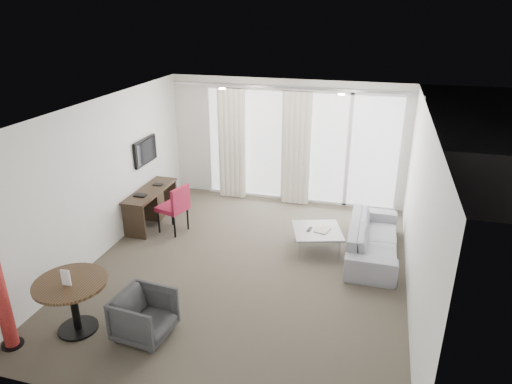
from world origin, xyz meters
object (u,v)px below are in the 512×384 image
(desk, at_px, (152,206))
(rattan_chair_a, at_px, (311,172))
(sofa, at_px, (373,239))
(red_lamp, at_px, (2,301))
(round_table, at_px, (74,306))
(coffee_table, at_px, (317,239))
(desk_chair, at_px, (172,208))
(tub_armchair, at_px, (144,316))
(rattan_chair_b, at_px, (362,160))

(desk, bearing_deg, rattan_chair_a, 44.11)
(sofa, relative_size, rattan_chair_a, 2.51)
(red_lamp, xyz_separation_m, sofa, (4.27, 3.53, -0.37))
(round_table, relative_size, red_lamp, 0.69)
(desk, relative_size, coffee_table, 1.81)
(red_lamp, bearing_deg, round_table, 38.41)
(desk_chair, bearing_deg, sofa, 16.77)
(desk_chair, height_order, tub_armchair, desk_chair)
(round_table, bearing_deg, red_lamp, -141.59)
(coffee_table, relative_size, sofa, 0.40)
(desk, distance_m, red_lamp, 3.67)
(desk_chair, bearing_deg, red_lamp, -85.15)
(desk_chair, distance_m, round_table, 2.94)
(desk_chair, xyz_separation_m, tub_armchair, (0.91, -2.81, -0.16))
(sofa, bearing_deg, desk_chair, 91.62)
(desk_chair, height_order, coffee_table, desk_chair)
(red_lamp, bearing_deg, sofa, 39.59)
(tub_armchair, distance_m, coffee_table, 3.37)
(desk, xyz_separation_m, rattan_chair_a, (2.69, 2.61, 0.06))
(desk, xyz_separation_m, desk_chair, (0.56, -0.22, 0.12))
(rattan_chair_a, bearing_deg, red_lamp, -131.15)
(round_table, xyz_separation_m, rattan_chair_a, (2.15, 5.78, 0.04))
(tub_armchair, distance_m, rattan_chair_a, 5.78)
(round_table, xyz_separation_m, rattan_chair_b, (3.22, 7.01, 0.04))
(round_table, xyz_separation_m, sofa, (3.66, 3.04, -0.07))
(desk_chair, height_order, round_table, desk_chair)
(red_lamp, relative_size, tub_armchair, 1.98)
(rattan_chair_b, bearing_deg, coffee_table, -74.45)
(desk, xyz_separation_m, tub_armchair, (1.47, -3.04, -0.03))
(rattan_chair_a, bearing_deg, sofa, -78.45)
(rattan_chair_b, bearing_deg, sofa, -60.96)
(coffee_table, height_order, sofa, sofa)
(desk_chair, bearing_deg, round_table, -75.06)
(desk_chair, relative_size, rattan_chair_a, 1.14)
(red_lamp, xyz_separation_m, rattan_chair_a, (2.76, 6.26, -0.26))
(desk_chair, distance_m, tub_armchair, 2.96)
(coffee_table, height_order, rattan_chair_b, rattan_chair_b)
(desk_chair, relative_size, coffee_table, 1.15)
(desk, xyz_separation_m, rattan_chair_b, (3.77, 3.84, 0.06))
(round_table, height_order, red_lamp, red_lamp)
(red_lamp, relative_size, sofa, 0.66)
(desk_chair, bearing_deg, rattan_chair_a, 68.11)
(red_lamp, height_order, sofa, red_lamp)
(desk, distance_m, round_table, 3.21)
(red_lamp, relative_size, rattan_chair_b, 1.65)
(desk_chair, relative_size, sofa, 0.46)
(red_lamp, xyz_separation_m, coffee_table, (3.32, 3.47, -0.49))
(rattan_chair_a, height_order, rattan_chair_b, same)
(sofa, relative_size, rattan_chair_b, 2.51)
(coffee_table, bearing_deg, desk, 176.80)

